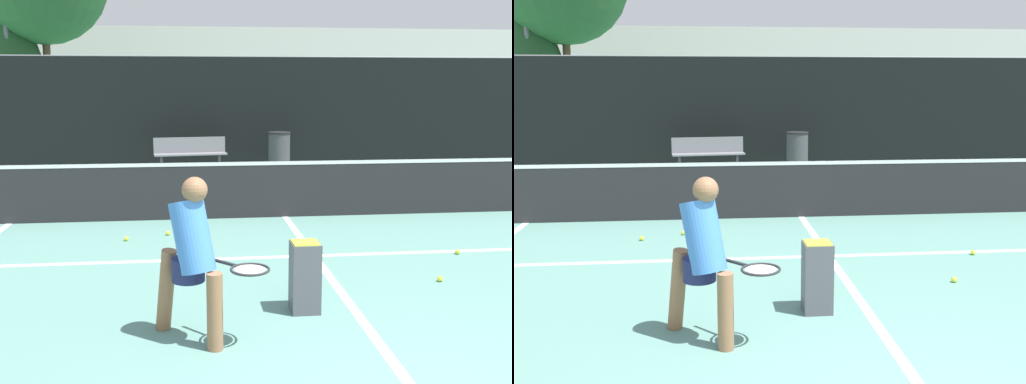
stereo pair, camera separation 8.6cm
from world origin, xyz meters
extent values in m
cube|color=white|center=(0.00, 4.14, 0.00)|extent=(8.25, 0.10, 0.01)
cube|color=white|center=(0.00, 3.45, 0.00)|extent=(0.10, 6.10, 0.01)
cube|color=#232326|center=(0.00, 6.50, 0.47)|extent=(11.00, 0.02, 0.95)
cube|color=white|center=(0.00, 6.50, 0.92)|extent=(11.00, 0.03, 0.06)
cube|color=black|center=(0.00, 13.08, 1.46)|extent=(24.00, 0.06, 2.91)
cylinder|color=slate|center=(0.00, 13.08, 2.93)|extent=(24.00, 0.04, 0.04)
cylinder|color=#8C6042|center=(-1.42, 1.49, 0.34)|extent=(0.14, 0.14, 0.67)
cylinder|color=#8C6042|center=(-1.84, 1.95, 0.39)|extent=(0.27, 0.28, 0.78)
cylinder|color=#1E234C|center=(-1.64, 1.73, 0.64)|extent=(0.29, 0.29, 0.20)
cylinder|color=#3F7ACC|center=(-1.60, 1.68, 0.95)|extent=(0.41, 0.41, 0.70)
sphere|color=#8C6042|center=(-1.57, 1.65, 1.35)|extent=(0.22, 0.22, 0.22)
cylinder|color=#262628|center=(-1.33, 1.74, 0.69)|extent=(0.23, 0.24, 0.03)
torus|color=#262628|center=(-1.12, 1.51, 0.69)|extent=(0.48, 0.48, 0.02)
cylinder|color=beige|center=(-1.12, 1.51, 0.69)|extent=(0.37, 0.37, 0.01)
sphere|color=#D1E033|center=(-2.52, 5.20, 0.03)|extent=(0.07, 0.07, 0.07)
sphere|color=#D1E033|center=(-1.94, 5.45, 0.03)|extent=(0.07, 0.07, 0.07)
sphere|color=#D1E033|center=(1.91, 4.01, 0.03)|extent=(0.07, 0.07, 0.07)
sphere|color=#D1E033|center=(1.21, 2.97, 0.03)|extent=(0.07, 0.07, 0.07)
cube|color=#4C4C51|center=(-0.50, 2.26, 0.35)|extent=(0.28, 0.28, 0.70)
cube|color=#D1E033|center=(-0.50, 2.26, 0.68)|extent=(0.25, 0.25, 0.06)
cube|color=slate|center=(-1.55, 12.05, 0.44)|extent=(1.88, 0.57, 0.04)
cube|color=slate|center=(-1.57, 12.23, 0.65)|extent=(1.84, 0.25, 0.42)
cube|color=#333338|center=(-2.28, 11.97, 0.22)|extent=(0.06, 0.32, 0.44)
cube|color=#333338|center=(-0.81, 12.13, 0.22)|extent=(0.06, 0.32, 0.44)
cylinder|color=#3F3F42|center=(0.76, 12.12, 0.47)|extent=(0.56, 0.56, 0.94)
cylinder|color=black|center=(0.76, 12.12, 0.96)|extent=(0.59, 0.59, 0.04)
cube|color=black|center=(-2.77, 17.50, 0.46)|extent=(1.79, 4.64, 0.92)
cube|color=#1E2328|center=(-2.77, 17.27, 1.22)|extent=(1.50, 2.78, 0.61)
cylinder|color=black|center=(-1.96, 18.98, 0.30)|extent=(0.18, 0.60, 0.60)
cylinder|color=black|center=(-1.96, 16.01, 0.30)|extent=(0.18, 0.60, 0.60)
cylinder|color=slate|center=(-7.88, 19.25, 3.82)|extent=(0.16, 0.16, 7.63)
cylinder|color=brown|center=(-6.74, 20.17, 2.17)|extent=(0.28, 0.28, 4.33)
cylinder|color=brown|center=(-8.14, 20.16, 1.45)|extent=(0.28, 0.28, 2.90)
cone|color=#28562D|center=(-8.14, 20.16, 4.93)|extent=(2.61, 2.61, 4.06)
cube|color=beige|center=(0.00, 27.07, 2.43)|extent=(36.00, 2.40, 4.87)
camera|label=1|loc=(-1.62, -3.29, 2.23)|focal=42.00mm
camera|label=2|loc=(-1.54, -3.30, 2.23)|focal=42.00mm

